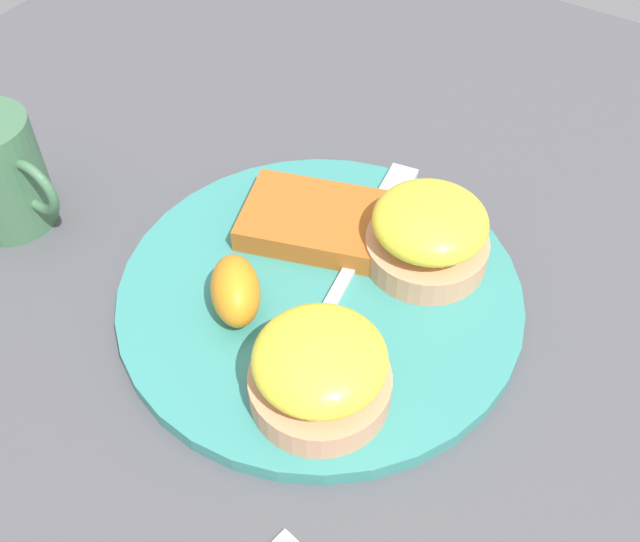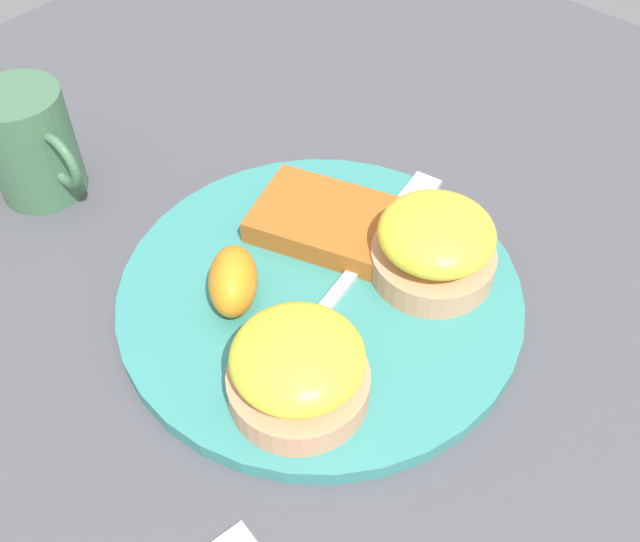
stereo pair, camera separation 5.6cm
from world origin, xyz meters
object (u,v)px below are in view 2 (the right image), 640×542
Objects in this scene: fork at (379,241)px; cup at (32,144)px; sandwich_benedict_left at (298,369)px; sandwich_benedict_right at (435,245)px; orange_wedge at (233,281)px; hashbrown_patty at (328,221)px.

fork is 2.01× the size of cup.
sandwich_benedict_left is at bearing -3.22° from cup.
cup reaches higher than fork.
cup reaches higher than sandwich_benedict_left.
fork is at bearing -177.23° from sandwich_benedict_right.
fork is at bearing 69.56° from orange_wedge.
sandwich_benedict_right is 0.82× the size of hashbrown_patty.
orange_wedge is 0.28× the size of fork.
hashbrown_patty is at bearing 26.30° from cup.
sandwich_benedict_right is 0.06m from fork.
hashbrown_patty is 0.04m from fork.
hashbrown_patty is 1.11× the size of cup.
sandwich_benedict_left reaches higher than orange_wedge.
sandwich_benedict_right is 0.90× the size of cup.
hashbrown_patty is at bearing -168.91° from sandwich_benedict_right.
fork is (0.04, 0.12, -0.02)m from orange_wedge.
sandwich_benedict_left and sandwich_benedict_right have the same top height.
cup reaches higher than orange_wedge.
sandwich_benedict_left is 0.45× the size of fork.
sandwich_benedict_right reaches higher than orange_wedge.
cup is at bearing 176.78° from sandwich_benedict_left.
cup is (-0.27, -0.13, 0.03)m from fork.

